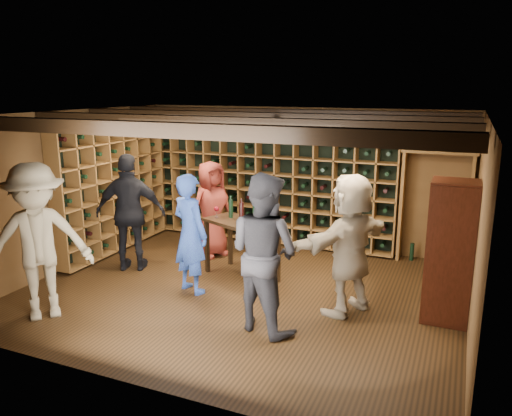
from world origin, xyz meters
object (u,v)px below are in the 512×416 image
at_px(guest_woman_black, 131,213).
at_px(tasting_table, 241,228).
at_px(man_blue_shirt, 190,234).
at_px(guest_khaki, 38,242).
at_px(man_grey_suit, 264,253).
at_px(guest_red_floral, 212,209).
at_px(guest_beige, 350,244).
at_px(display_cabinet, 449,255).

xyz_separation_m(guest_woman_black, tasting_table, (1.73, 0.38, -0.15)).
xyz_separation_m(man_blue_shirt, guest_khaki, (-1.32, -1.44, 0.14)).
bearing_deg(man_blue_shirt, man_grey_suit, 176.12).
distance_m(guest_red_floral, guest_khaki, 3.08).
height_order(man_blue_shirt, man_grey_suit, man_grey_suit).
relative_size(guest_red_floral, guest_beige, 0.90).
xyz_separation_m(guest_red_floral, tasting_table, (0.89, -0.73, -0.05)).
bearing_deg(display_cabinet, man_blue_shirt, -172.45).
bearing_deg(guest_woman_black, man_grey_suit, 137.65).
xyz_separation_m(man_grey_suit, guest_beige, (0.83, 0.84, -0.04)).
bearing_deg(guest_red_floral, guest_beige, -89.58).
bearing_deg(guest_khaki, guest_woman_black, 41.37).
bearing_deg(tasting_table, guest_red_floral, 162.99).
relative_size(man_grey_suit, guest_beige, 1.05).
bearing_deg(guest_beige, man_blue_shirt, -56.57).
relative_size(guest_woman_black, guest_khaki, 0.94).
bearing_deg(guest_red_floral, guest_woman_black, 169.25).
bearing_deg(guest_red_floral, guest_khaki, -169.66).
distance_m(display_cabinet, guest_beige, 1.20).
distance_m(display_cabinet, man_grey_suit, 2.28).
height_order(display_cabinet, guest_beige, guest_beige).
distance_m(man_blue_shirt, tasting_table, 0.89).
relative_size(man_blue_shirt, guest_beige, 0.93).
height_order(guest_woman_black, guest_khaki, guest_khaki).
bearing_deg(guest_khaki, man_blue_shirt, -0.70).
height_order(guest_red_floral, guest_woman_black, guest_woman_black).
relative_size(man_blue_shirt, guest_khaki, 0.86).
distance_m(display_cabinet, tasting_table, 2.97).
distance_m(guest_red_floral, tasting_table, 1.15).
xyz_separation_m(display_cabinet, man_blue_shirt, (-3.38, -0.45, -0.00)).
distance_m(man_grey_suit, guest_khaki, 2.81).
bearing_deg(display_cabinet, tasting_table, 173.62).
height_order(man_grey_suit, guest_woman_black, man_grey_suit).
distance_m(man_blue_shirt, guest_woman_black, 1.37).
xyz_separation_m(display_cabinet, guest_woman_black, (-4.69, -0.05, 0.07)).
xyz_separation_m(guest_red_floral, guest_khaki, (-0.85, -2.95, 0.17)).
relative_size(man_grey_suit, guest_khaki, 0.97).
bearing_deg(tasting_table, guest_woman_black, -145.20).
height_order(man_grey_suit, guest_beige, man_grey_suit).
height_order(man_grey_suit, guest_khaki, guest_khaki).
height_order(guest_red_floral, tasting_table, guest_red_floral).
bearing_deg(guest_khaki, man_grey_suit, -31.55).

